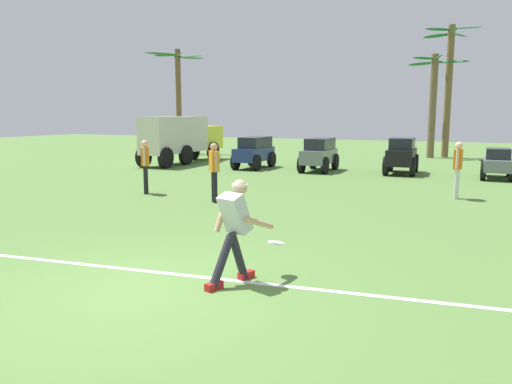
# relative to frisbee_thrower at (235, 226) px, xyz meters

# --- Properties ---
(ground_plane) EXTENTS (80.00, 80.00, 0.00)m
(ground_plane) POSITION_rel_frisbee_thrower_xyz_m (-0.98, -0.79, -0.80)
(ground_plane) COLOR #567D3B
(field_line_paint) EXTENTS (18.01, 2.10, 0.01)m
(field_line_paint) POSITION_rel_frisbee_thrower_xyz_m (-0.98, -0.05, -0.80)
(field_line_paint) COLOR white
(field_line_paint) RESTS_ON ground_plane
(frisbee_thrower) EXTENTS (0.67, 1.01, 1.42)m
(frisbee_thrower) POSITION_rel_frisbee_thrower_xyz_m (0.00, 0.00, 0.00)
(frisbee_thrower) COLOR #23232D
(frisbee_thrower) RESTS_ON ground_plane
(frisbee_in_flight) EXTENTS (0.33, 0.33, 0.05)m
(frisbee_in_flight) POSITION_rel_frisbee_thrower_xyz_m (0.39, 0.54, -0.33)
(frisbee_in_flight) COLOR white
(teammate_near_sideline) EXTENTS (0.39, 0.41, 1.56)m
(teammate_near_sideline) POSITION_rel_frisbee_thrower_xyz_m (-3.34, 5.46, 0.14)
(teammate_near_sideline) COLOR black
(teammate_near_sideline) RESTS_ON ground_plane
(teammate_midfield) EXTENTS (0.22, 0.50, 1.56)m
(teammate_midfield) POSITION_rel_frisbee_thrower_xyz_m (2.44, 8.71, 0.14)
(teammate_midfield) COLOR silver
(teammate_midfield) RESTS_ON ground_plane
(teammate_deep) EXTENTS (0.34, 0.46, 1.56)m
(teammate_deep) POSITION_rel_frisbee_thrower_xyz_m (-5.88, 5.93, 0.14)
(teammate_deep) COLOR black
(teammate_deep) RESTS_ON ground_plane
(parked_car_slot_a) EXTENTS (1.15, 2.40, 1.34)m
(parked_car_slot_a) POSITION_rel_frisbee_thrower_xyz_m (-5.89, 13.63, -0.08)
(parked_car_slot_a) COLOR navy
(parked_car_slot_a) RESTS_ON ground_plane
(parked_car_slot_b) EXTENTS (1.20, 2.42, 1.34)m
(parked_car_slot_b) POSITION_rel_frisbee_thrower_xyz_m (-3.01, 13.69, -0.08)
(parked_car_slot_b) COLOR slate
(parked_car_slot_b) RESTS_ON ground_plane
(parked_car_slot_c) EXTENTS (1.27, 2.39, 1.40)m
(parked_car_slot_c) POSITION_rel_frisbee_thrower_xyz_m (0.19, 14.14, -0.06)
(parked_car_slot_c) COLOR black
(parked_car_slot_c) RESTS_ON ground_plane
(parked_car_slot_d) EXTENTS (1.09, 2.20, 1.10)m
(parked_car_slot_d) POSITION_rel_frisbee_thrower_xyz_m (3.57, 13.96, -0.23)
(parked_car_slot_d) COLOR slate
(parked_car_slot_d) RESTS_ON ground_plane
(box_truck) EXTENTS (1.45, 5.91, 2.20)m
(box_truck) POSITION_rel_frisbee_thrower_xyz_m (-9.93, 14.19, 0.43)
(box_truck) COLOR yellow
(box_truck) RESTS_ON ground_plane
(palm_tree_far_left) EXTENTS (3.39, 3.01, 6.08)m
(palm_tree_far_left) POSITION_rel_frisbee_thrower_xyz_m (-13.62, 19.69, 2.87)
(palm_tree_far_left) COLOR brown
(palm_tree_far_left) RESTS_ON ground_plane
(palm_tree_left_of_centre) EXTENTS (3.22, 3.41, 5.41)m
(palm_tree_left_of_centre) POSITION_rel_frisbee_thrower_xyz_m (0.53, 22.26, 2.32)
(palm_tree_left_of_centre) COLOR brown
(palm_tree_left_of_centre) RESTS_ON ground_plane
(palm_tree_right_of_centre) EXTENTS (2.99, 3.38, 6.91)m
(palm_tree_right_of_centre) POSITION_rel_frisbee_thrower_xyz_m (1.22, 22.83, 3.13)
(palm_tree_right_of_centre) COLOR brown
(palm_tree_right_of_centre) RESTS_ON ground_plane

